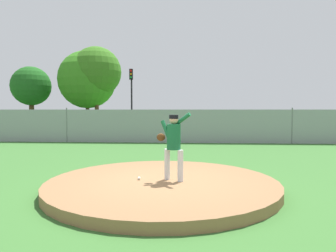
{
  "coord_description": "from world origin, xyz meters",
  "views": [
    {
      "loc": [
        0.58,
        -7.05,
        1.87
      ],
      "look_at": [
        -0.05,
        3.0,
        1.32
      ],
      "focal_mm": 32.6,
      "sensor_mm": 36.0,
      "label": 1
    }
  ],
  "objects_px": {
    "pitcher_youth": "(173,140)",
    "traffic_light_near": "(131,89)",
    "parked_car_white": "(326,125)",
    "parked_car_teal": "(286,124)",
    "parked_car_silver": "(54,124)",
    "parked_car_burgundy": "(149,125)",
    "baseball": "(139,178)",
    "traffic_cone_orange": "(263,132)",
    "parked_car_slate": "(211,124)"
  },
  "relations": [
    {
      "from": "parked_car_white",
      "to": "traffic_light_near",
      "type": "height_order",
      "value": "traffic_light_near"
    },
    {
      "from": "baseball",
      "to": "parked_car_slate",
      "type": "xyz_separation_m",
      "value": [
        2.83,
        14.96,
        0.56
      ]
    },
    {
      "from": "pitcher_youth",
      "to": "baseball",
      "type": "bearing_deg",
      "value": 179.5
    },
    {
      "from": "pitcher_youth",
      "to": "parked_car_white",
      "type": "xyz_separation_m",
      "value": [
        10.01,
        14.93,
        -0.35
      ]
    },
    {
      "from": "baseball",
      "to": "traffic_light_near",
      "type": "xyz_separation_m",
      "value": [
        -3.61,
        18.72,
        3.34
      ]
    },
    {
      "from": "baseball",
      "to": "parked_car_slate",
      "type": "height_order",
      "value": "parked_car_slate"
    },
    {
      "from": "parked_car_burgundy",
      "to": "traffic_light_near",
      "type": "relative_size",
      "value": 0.86
    },
    {
      "from": "parked_car_burgundy",
      "to": "baseball",
      "type": "bearing_deg",
      "value": -83.82
    },
    {
      "from": "parked_car_silver",
      "to": "parked_car_white",
      "type": "xyz_separation_m",
      "value": [
        19.23,
        0.7,
        -0.04
      ]
    },
    {
      "from": "traffic_light_near",
      "to": "parked_car_teal",
      "type": "bearing_deg",
      "value": -17.98
    },
    {
      "from": "pitcher_youth",
      "to": "parked_car_teal",
      "type": "bearing_deg",
      "value": 63.89
    },
    {
      "from": "baseball",
      "to": "parked_car_burgundy",
      "type": "relative_size",
      "value": 0.02
    },
    {
      "from": "parked_car_white",
      "to": "parked_car_teal",
      "type": "height_order",
      "value": "parked_car_teal"
    },
    {
      "from": "parked_car_white",
      "to": "traffic_light_near",
      "type": "bearing_deg",
      "value": 165.25
    },
    {
      "from": "parked_car_silver",
      "to": "parked_car_burgundy",
      "type": "xyz_separation_m",
      "value": [
        6.9,
        -0.17,
        -0.04
      ]
    },
    {
      "from": "parked_car_white",
      "to": "parked_car_silver",
      "type": "bearing_deg",
      "value": -177.92
    },
    {
      "from": "parked_car_white",
      "to": "traffic_cone_orange",
      "type": "bearing_deg",
      "value": 177.05
    },
    {
      "from": "parked_car_teal",
      "to": "parked_car_silver",
      "type": "bearing_deg",
      "value": -177.61
    },
    {
      "from": "parked_car_silver",
      "to": "traffic_light_near",
      "type": "height_order",
      "value": "traffic_light_near"
    },
    {
      "from": "pitcher_youth",
      "to": "traffic_light_near",
      "type": "bearing_deg",
      "value": 103.27
    },
    {
      "from": "pitcher_youth",
      "to": "parked_car_burgundy",
      "type": "height_order",
      "value": "pitcher_youth"
    },
    {
      "from": "parked_car_silver",
      "to": "parked_car_burgundy",
      "type": "distance_m",
      "value": 6.9
    },
    {
      "from": "baseball",
      "to": "traffic_light_near",
      "type": "relative_size",
      "value": 0.01
    },
    {
      "from": "pitcher_youth",
      "to": "baseball",
      "type": "relative_size",
      "value": 21.46
    },
    {
      "from": "baseball",
      "to": "pitcher_youth",
      "type": "bearing_deg",
      "value": -0.5
    },
    {
      "from": "baseball",
      "to": "traffic_light_near",
      "type": "bearing_deg",
      "value": 100.92
    },
    {
      "from": "parked_car_silver",
      "to": "parked_car_slate",
      "type": "distance_m",
      "value": 11.27
    },
    {
      "from": "traffic_light_near",
      "to": "traffic_cone_orange",
      "type": "bearing_deg",
      "value": -19.36
    },
    {
      "from": "parked_car_slate",
      "to": "traffic_light_near",
      "type": "xyz_separation_m",
      "value": [
        -6.44,
        3.76,
        2.78
      ]
    },
    {
      "from": "pitcher_youth",
      "to": "parked_car_silver",
      "type": "xyz_separation_m",
      "value": [
        -9.22,
        14.23,
        -0.3
      ]
    },
    {
      "from": "baseball",
      "to": "traffic_cone_orange",
      "type": "bearing_deg",
      "value": 66.52
    },
    {
      "from": "parked_car_burgundy",
      "to": "parked_car_white",
      "type": "bearing_deg",
      "value": 4.05
    },
    {
      "from": "parked_car_white",
      "to": "parked_car_teal",
      "type": "xyz_separation_m",
      "value": [
        -2.7,
        -0.01,
        0.02
      ]
    },
    {
      "from": "baseball",
      "to": "parked_car_white",
      "type": "relative_size",
      "value": 0.02
    },
    {
      "from": "traffic_cone_orange",
      "to": "traffic_light_near",
      "type": "height_order",
      "value": "traffic_light_near"
    },
    {
      "from": "parked_car_silver",
      "to": "traffic_light_near",
      "type": "relative_size",
      "value": 0.89
    },
    {
      "from": "parked_car_slate",
      "to": "baseball",
      "type": "bearing_deg",
      "value": -100.71
    },
    {
      "from": "baseball",
      "to": "traffic_cone_orange",
      "type": "relative_size",
      "value": 0.13
    },
    {
      "from": "traffic_cone_orange",
      "to": "parked_car_white",
      "type": "bearing_deg",
      "value": -2.95
    },
    {
      "from": "traffic_cone_orange",
      "to": "parked_car_silver",
      "type": "bearing_deg",
      "value": -176.5
    },
    {
      "from": "parked_car_white",
      "to": "traffic_cone_orange",
      "type": "relative_size",
      "value": 8.49
    },
    {
      "from": "traffic_light_near",
      "to": "baseball",
      "type": "bearing_deg",
      "value": -79.08
    },
    {
      "from": "parked_car_burgundy",
      "to": "parked_car_white",
      "type": "xyz_separation_m",
      "value": [
        12.33,
        0.87,
        -0.01
      ]
    },
    {
      "from": "parked_car_silver",
      "to": "parked_car_white",
      "type": "distance_m",
      "value": 19.24
    },
    {
      "from": "parked_car_burgundy",
      "to": "parked_car_teal",
      "type": "relative_size",
      "value": 1.04
    },
    {
      "from": "pitcher_youth",
      "to": "parked_car_white",
      "type": "height_order",
      "value": "pitcher_youth"
    },
    {
      "from": "parked_car_silver",
      "to": "parked_car_slate",
      "type": "bearing_deg",
      "value": 3.75
    },
    {
      "from": "parked_car_slate",
      "to": "traffic_cone_orange",
      "type": "distance_m",
      "value": 3.79
    },
    {
      "from": "pitcher_youth",
      "to": "parked_car_silver",
      "type": "distance_m",
      "value": 16.96
    },
    {
      "from": "parked_car_white",
      "to": "traffic_cone_orange",
      "type": "xyz_separation_m",
      "value": [
        -4.24,
        0.22,
        -0.54
      ]
    }
  ]
}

